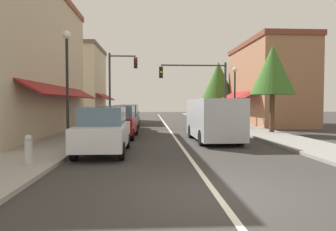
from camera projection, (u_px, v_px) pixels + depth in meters
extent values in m
plane|color=#33302D|center=(167.00, 127.00, 24.43)|extent=(80.00, 80.00, 0.00)
cube|color=gray|center=(98.00, 126.00, 24.09)|extent=(2.60, 56.00, 0.12)
cube|color=gray|center=(235.00, 126.00, 24.75)|extent=(2.60, 56.00, 0.12)
cube|color=silver|center=(167.00, 127.00, 24.43)|extent=(0.14, 52.00, 0.01)
cube|color=#BCAD8E|center=(11.00, 63.00, 17.70)|extent=(5.31, 14.00, 8.44)
cube|color=slate|center=(57.00, 112.00, 17.97)|extent=(0.08, 10.64, 1.80)
cube|color=maroon|center=(67.00, 91.00, 17.96)|extent=(1.27, 11.76, 0.73)
cube|color=slate|center=(36.00, 17.00, 14.71)|extent=(0.08, 1.10, 1.30)
cube|color=slate|center=(70.00, 42.00, 20.85)|extent=(0.08, 1.10, 1.30)
cube|color=#9E6B4C|center=(268.00, 86.00, 26.82)|extent=(4.36, 10.00, 6.77)
cube|color=brown|center=(268.00, 45.00, 26.67)|extent=(4.56, 10.20, 0.40)
cube|color=slate|center=(244.00, 109.00, 26.77)|extent=(0.08, 7.60, 1.80)
cube|color=maroon|center=(237.00, 95.00, 26.69)|extent=(1.27, 8.40, 0.73)
cube|color=slate|center=(253.00, 66.00, 24.43)|extent=(0.08, 1.10, 1.30)
cube|color=slate|center=(237.00, 72.00, 28.82)|extent=(0.08, 1.10, 1.30)
cube|color=#BCAD8E|center=(76.00, 85.00, 33.67)|extent=(5.53, 8.00, 7.71)
cube|color=brown|center=(75.00, 48.00, 33.50)|extent=(5.73, 8.20, 0.40)
cube|color=slate|center=(101.00, 108.00, 33.93)|extent=(0.08, 6.08, 1.80)
cube|color=maroon|center=(106.00, 97.00, 33.92)|extent=(1.27, 6.72, 0.73)
cube|color=slate|center=(98.00, 68.00, 32.00)|extent=(0.08, 1.10, 1.30)
cube|color=slate|center=(103.00, 72.00, 35.51)|extent=(0.08, 1.10, 1.30)
cube|color=silver|center=(104.00, 135.00, 11.52)|extent=(1.74, 4.11, 0.80)
cube|color=slate|center=(103.00, 116.00, 11.39)|extent=(1.53, 2.01, 0.66)
cylinder|color=black|center=(90.00, 141.00, 12.84)|extent=(0.20, 0.62, 0.62)
cylinder|color=black|center=(127.00, 141.00, 12.94)|extent=(0.20, 0.62, 0.62)
cylinder|color=black|center=(74.00, 151.00, 10.14)|extent=(0.20, 0.62, 0.62)
cylinder|color=black|center=(122.00, 151.00, 10.24)|extent=(0.20, 0.62, 0.62)
cube|color=maroon|center=(120.00, 125.00, 16.80)|extent=(1.83, 4.15, 0.80)
cube|color=slate|center=(120.00, 112.00, 16.67)|extent=(1.58, 2.04, 0.66)
cylinder|color=black|center=(109.00, 130.00, 18.14)|extent=(0.22, 0.63, 0.62)
cylinder|color=black|center=(136.00, 130.00, 18.19)|extent=(0.22, 0.63, 0.62)
cylinder|color=black|center=(101.00, 135.00, 15.44)|extent=(0.22, 0.63, 0.62)
cylinder|color=black|center=(132.00, 135.00, 15.49)|extent=(0.22, 0.63, 0.62)
cube|color=navy|center=(126.00, 120.00, 21.60)|extent=(1.74, 4.11, 0.80)
cube|color=slate|center=(126.00, 110.00, 21.47)|extent=(1.53, 2.01, 0.66)
cylinder|color=black|center=(117.00, 124.00, 22.92)|extent=(0.20, 0.62, 0.62)
cylinder|color=black|center=(138.00, 124.00, 23.02)|extent=(0.20, 0.62, 0.62)
cylinder|color=black|center=(113.00, 127.00, 20.22)|extent=(0.20, 0.62, 0.62)
cylinder|color=black|center=(137.00, 127.00, 20.32)|extent=(0.20, 0.62, 0.62)
cube|color=black|center=(129.00, 117.00, 26.95)|extent=(1.80, 4.13, 0.80)
cube|color=slate|center=(129.00, 108.00, 26.82)|extent=(1.56, 2.03, 0.66)
cylinder|color=black|center=(121.00, 120.00, 28.25)|extent=(0.21, 0.62, 0.62)
cylinder|color=black|center=(139.00, 120.00, 28.38)|extent=(0.21, 0.62, 0.62)
cylinder|color=black|center=(119.00, 122.00, 25.56)|extent=(0.21, 0.62, 0.62)
cylinder|color=black|center=(138.00, 122.00, 25.68)|extent=(0.21, 0.62, 0.62)
cube|color=#B2B7BC|center=(213.00, 118.00, 15.22)|extent=(2.07, 5.04, 1.90)
cube|color=slate|center=(204.00, 109.00, 17.60)|extent=(1.73, 0.31, 0.84)
cube|color=black|center=(203.00, 128.00, 17.82)|extent=(1.87, 0.24, 0.24)
cylinder|color=black|center=(191.00, 131.00, 16.73)|extent=(0.26, 0.72, 0.72)
cylinder|color=black|center=(223.00, 131.00, 16.87)|extent=(0.26, 0.72, 0.72)
cylinder|color=black|center=(202.00, 138.00, 13.64)|extent=(0.26, 0.72, 0.72)
cylinder|color=black|center=(240.00, 137.00, 13.78)|extent=(0.26, 0.72, 0.72)
cylinder|color=#333333|center=(225.00, 94.00, 25.03)|extent=(0.18, 0.18, 5.22)
cylinder|color=#333333|center=(193.00, 65.00, 24.78)|extent=(5.29, 0.12, 0.12)
cube|color=black|center=(161.00, 72.00, 24.46)|extent=(0.30, 0.24, 0.90)
sphere|color=#420F0F|center=(161.00, 69.00, 24.32)|extent=(0.20, 0.20, 0.20)
sphere|color=yellow|center=(161.00, 72.00, 24.33)|extent=(0.20, 0.20, 0.20)
sphere|color=#0C3316|center=(161.00, 76.00, 24.34)|extent=(0.20, 0.20, 0.20)
cylinder|color=#333333|center=(110.00, 89.00, 25.99)|extent=(0.18, 0.18, 6.16)
cylinder|color=#333333|center=(123.00, 56.00, 25.94)|extent=(2.22, 0.12, 0.12)
cube|color=black|center=(136.00, 63.00, 25.85)|extent=(0.30, 0.24, 0.90)
sphere|color=red|center=(136.00, 59.00, 25.71)|extent=(0.20, 0.20, 0.20)
sphere|color=#3D2D0C|center=(136.00, 63.00, 25.72)|extent=(0.20, 0.20, 0.20)
sphere|color=#0C3316|center=(136.00, 66.00, 25.73)|extent=(0.20, 0.20, 0.20)
cylinder|color=black|center=(67.00, 93.00, 13.34)|extent=(0.12, 0.12, 4.70)
sphere|color=white|center=(67.00, 35.00, 13.24)|extent=(0.36, 0.36, 0.36)
cylinder|color=black|center=(235.00, 101.00, 22.68)|extent=(0.12, 0.12, 4.20)
sphere|color=white|center=(235.00, 70.00, 22.59)|extent=(0.36, 0.36, 0.36)
cylinder|color=#4C331E|center=(272.00, 111.00, 18.87)|extent=(0.30, 0.30, 2.86)
cone|color=#386626|center=(273.00, 70.00, 18.76)|extent=(2.74, 2.74, 3.02)
cylinder|color=#4C331E|center=(218.00, 108.00, 32.34)|extent=(0.30, 0.30, 2.84)
cone|color=#386626|center=(218.00, 81.00, 32.22)|extent=(3.57, 3.57, 3.93)
cylinder|color=#B2B2B7|center=(29.00, 152.00, 8.99)|extent=(0.22, 0.22, 0.70)
sphere|color=#B2B2B7|center=(28.00, 138.00, 8.98)|extent=(0.20, 0.20, 0.20)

